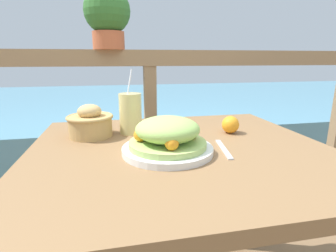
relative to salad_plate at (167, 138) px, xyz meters
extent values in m
cube|color=olive|center=(0.06, 0.05, -0.07)|extent=(0.99, 0.90, 0.04)
cube|color=olive|center=(-0.38, 0.43, -0.45)|extent=(0.06, 0.06, 0.72)
cube|color=olive|center=(0.49, 0.43, -0.45)|extent=(0.06, 0.06, 0.72)
cube|color=#937551|center=(0.06, 0.79, 0.24)|extent=(2.80, 0.08, 0.09)
cube|color=#937551|center=(0.06, 0.79, -0.31)|extent=(0.07, 0.07, 1.00)
cube|color=#937551|center=(1.42, 0.79, -0.31)|extent=(0.07, 0.07, 1.00)
cube|color=#568EA8|center=(0.06, 3.29, -0.58)|extent=(12.00, 4.00, 0.46)
cylinder|color=silver|center=(0.00, 0.00, -0.04)|extent=(0.28, 0.28, 0.02)
cylinder|color=#A8C66B|center=(0.00, 0.00, -0.02)|extent=(0.24, 0.24, 0.02)
ellipsoid|color=#9EC660|center=(0.00, 0.00, 0.03)|extent=(0.20, 0.20, 0.08)
sphere|color=orange|center=(0.08, 0.01, 0.01)|extent=(0.04, 0.04, 0.04)
sphere|color=orange|center=(-0.01, 0.08, 0.01)|extent=(0.04, 0.04, 0.04)
sphere|color=orange|center=(-0.08, 0.01, 0.01)|extent=(0.04, 0.04, 0.04)
sphere|color=orange|center=(0.00, -0.08, 0.01)|extent=(0.04, 0.04, 0.04)
cylinder|color=#DBCC7F|center=(-0.10, 0.25, 0.03)|extent=(0.09, 0.09, 0.16)
cylinder|color=white|center=(-0.11, 0.26, 0.09)|extent=(0.05, 0.06, 0.21)
cylinder|color=tan|center=(-0.25, 0.24, -0.01)|extent=(0.16, 0.16, 0.08)
torus|color=tan|center=(-0.25, 0.24, 0.03)|extent=(0.17, 0.17, 0.01)
ellipsoid|color=tan|center=(-0.25, 0.24, 0.05)|extent=(0.09, 0.09, 0.05)
cylinder|color=#B75B38|center=(-0.17, 0.79, 0.33)|extent=(0.17, 0.17, 0.10)
sphere|color=#336B2D|center=(-0.17, 0.79, 0.49)|extent=(0.25, 0.25, 0.25)
cube|color=silver|center=(0.18, -0.01, -0.05)|extent=(0.05, 0.18, 0.00)
sphere|color=orange|center=(0.29, 0.17, -0.02)|extent=(0.07, 0.07, 0.07)
camera|label=1|loc=(-0.15, -0.76, 0.24)|focal=28.00mm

